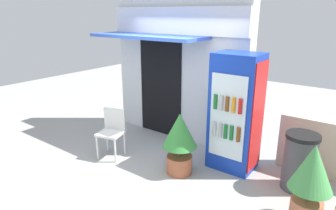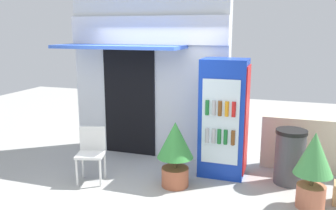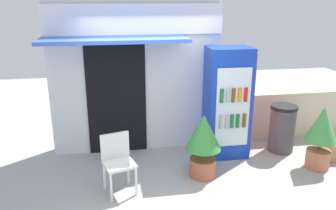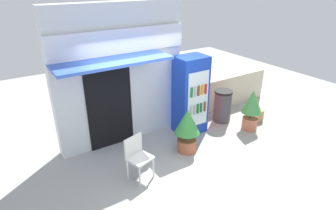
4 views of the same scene
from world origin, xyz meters
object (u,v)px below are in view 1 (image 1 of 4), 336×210
at_px(trash_bin, 299,162).
at_px(drink_cooler, 236,113).
at_px(plastic_chair, 112,129).
at_px(potted_plant_curbside, 311,178).
at_px(potted_plant_near_shop, 180,138).

bearing_deg(trash_bin, drink_cooler, 178.25).
height_order(plastic_chair, potted_plant_curbside, potted_plant_curbside).
distance_m(drink_cooler, trash_bin, 1.21).
bearing_deg(potted_plant_near_shop, drink_cooler, 48.69).
xyz_separation_m(drink_cooler, potted_plant_near_shop, (-0.63, -0.72, -0.37)).
relative_size(drink_cooler, potted_plant_curbside, 1.82).
relative_size(drink_cooler, trash_bin, 2.22).
xyz_separation_m(potted_plant_curbside, trash_bin, (-0.29, 0.75, -0.20)).
bearing_deg(potted_plant_curbside, plastic_chair, -177.60).
relative_size(drink_cooler, potted_plant_near_shop, 1.89).
bearing_deg(drink_cooler, trash_bin, -1.75).
bearing_deg(potted_plant_near_shop, plastic_chair, -171.18).
bearing_deg(drink_cooler, potted_plant_curbside, -29.75).
distance_m(plastic_chair, potted_plant_curbside, 3.37).
distance_m(plastic_chair, trash_bin, 3.20).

